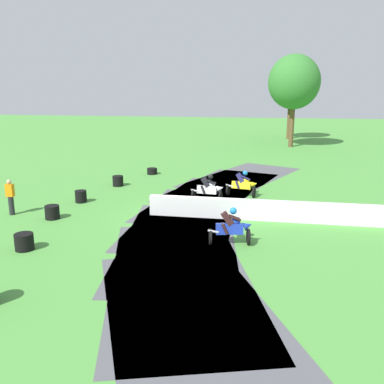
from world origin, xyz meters
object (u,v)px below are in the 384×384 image
(motorcycle_chase_white, at_px, (209,189))
(motorcycle_trailing_blue, at_px, (231,227))
(motorcycle_lead_yellow, at_px, (243,184))
(track_marshal, at_px, (11,197))
(tire_stack_far, at_px, (52,212))
(tire_stack_mid_b, at_px, (81,196))
(tire_stack_mid_a, at_px, (118,181))
(tire_stack_near, at_px, (152,171))
(tire_stack_extra_a, at_px, (24,242))

(motorcycle_chase_white, bearing_deg, motorcycle_trailing_blue, -75.06)
(motorcycle_lead_yellow, height_order, track_marshal, track_marshal)
(motorcycle_chase_white, xyz_separation_m, tire_stack_far, (-6.44, -3.98, -0.36))
(motorcycle_chase_white, distance_m, track_marshal, 9.30)
(motorcycle_chase_white, distance_m, tire_stack_far, 7.57)
(track_marshal, bearing_deg, tire_stack_mid_b, 47.96)
(tire_stack_mid_a, height_order, tire_stack_far, same)
(motorcycle_chase_white, xyz_separation_m, tire_stack_mid_a, (-5.61, 2.49, -0.36))
(tire_stack_mid_b, bearing_deg, track_marshal, -132.04)
(motorcycle_lead_yellow, height_order, motorcycle_chase_white, motorcycle_chase_white)
(tire_stack_near, distance_m, tire_stack_mid_b, 7.52)
(motorcycle_trailing_blue, height_order, tire_stack_near, motorcycle_trailing_blue)
(motorcycle_trailing_blue, relative_size, tire_stack_extra_a, 2.51)
(motorcycle_trailing_blue, xyz_separation_m, tire_stack_near, (-6.03, 11.87, -0.45))
(motorcycle_chase_white, bearing_deg, tire_stack_near, 126.39)
(tire_stack_mid_b, distance_m, track_marshal, 3.38)
(motorcycle_chase_white, xyz_separation_m, tire_stack_near, (-4.49, 6.09, -0.46))
(motorcycle_trailing_blue, distance_m, tire_stack_near, 13.32)
(motorcycle_lead_yellow, relative_size, tire_stack_mid_a, 2.77)
(motorcycle_chase_white, relative_size, tire_stack_far, 2.72)
(tire_stack_near, distance_m, tire_stack_extra_a, 13.67)
(motorcycle_lead_yellow, height_order, tire_stack_near, motorcycle_lead_yellow)
(motorcycle_lead_yellow, bearing_deg, tire_stack_mid_a, 170.91)
(motorcycle_chase_white, height_order, tire_stack_extra_a, motorcycle_chase_white)
(motorcycle_trailing_blue, xyz_separation_m, tire_stack_mid_a, (-7.16, 8.28, -0.35))
(tire_stack_mid_a, height_order, tire_stack_mid_b, same)
(motorcycle_lead_yellow, bearing_deg, motorcycle_trailing_blue, -90.93)
(motorcycle_lead_yellow, bearing_deg, tire_stack_mid_b, -162.33)
(motorcycle_chase_white, xyz_separation_m, track_marshal, (-8.54, -3.69, 0.16))
(tire_stack_mid_b, xyz_separation_m, track_marshal, (-2.24, -2.48, 0.52))
(motorcycle_lead_yellow, xyz_separation_m, track_marshal, (-10.20, -5.02, 0.18))
(tire_stack_near, bearing_deg, tire_stack_far, -100.97)
(motorcycle_chase_white, bearing_deg, tire_stack_mid_a, 156.07)
(tire_stack_near, relative_size, tire_stack_mid_a, 1.06)
(tire_stack_mid_a, distance_m, tire_stack_mid_b, 3.76)
(track_marshal, bearing_deg, motorcycle_chase_white, 23.38)
(motorcycle_trailing_blue, height_order, tire_stack_mid_a, motorcycle_trailing_blue)
(motorcycle_lead_yellow, distance_m, track_marshal, 11.37)
(motorcycle_lead_yellow, distance_m, motorcycle_chase_white, 2.12)
(motorcycle_trailing_blue, height_order, track_marshal, track_marshal)
(motorcycle_trailing_blue, bearing_deg, tire_stack_far, 167.23)
(tire_stack_mid_a, bearing_deg, tire_stack_near, 72.58)
(tire_stack_mid_b, bearing_deg, motorcycle_trailing_blue, -30.27)
(motorcycle_lead_yellow, relative_size, tire_stack_near, 2.61)
(tire_stack_extra_a, distance_m, track_marshal, 4.79)
(motorcycle_lead_yellow, xyz_separation_m, tire_stack_mid_a, (-7.27, 1.16, -0.34))
(tire_stack_near, bearing_deg, motorcycle_chase_white, -53.61)
(tire_stack_near, height_order, tire_stack_extra_a, tire_stack_extra_a)
(motorcycle_chase_white, distance_m, tire_stack_mid_b, 6.42)
(tire_stack_extra_a, bearing_deg, tire_stack_near, 84.86)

